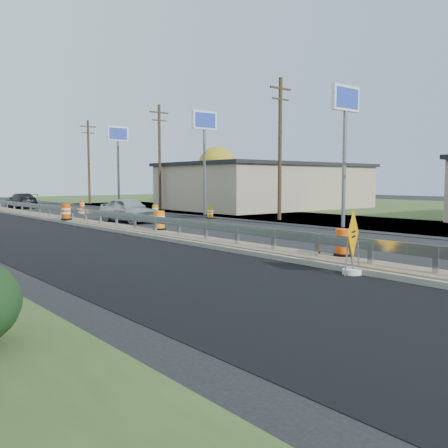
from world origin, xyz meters
TOP-DOWN VIEW (x-y plane):
  - ground at (0.00, 0.00)m, footprint 140.00×140.00m
  - grass_verge_far at (30.00, 10.00)m, footprint 40.00×120.00m
  - milled_overlay at (-4.40, 10.00)m, footprint 7.20×120.00m
  - median at (0.00, 8.00)m, footprint 1.60×55.00m
  - guardrail at (0.00, 9.00)m, footprint 0.10×46.15m
  - retail_building_near at (20.99, 20.00)m, footprint 18.50×12.50m
  - pylon_sign_south at (10.50, 3.00)m, footprint 2.20×0.30m
  - pylon_sign_mid at (10.50, 16.00)m, footprint 2.20×0.30m
  - pylon_sign_north at (10.50, 30.00)m, footprint 2.20×0.30m
  - utility_pole_smid at (11.50, 9.00)m, footprint 1.90×0.26m
  - utility_pole_nmid at (11.50, 24.00)m, footprint 1.90×0.26m
  - utility_pole_north at (11.50, 39.00)m, footprint 1.90×0.26m
  - tree_far_yellow at (26.00, 34.00)m, footprint 4.62×4.62m
  - caution_sign at (-0.90, -6.02)m, footprint 1.21×0.56m
  - barrel_median_near at (0.55, -4.58)m, footprint 0.59×0.59m
  - barrel_median_mid at (0.55, 6.50)m, footprint 0.63×0.63m
  - barrel_median_far at (-0.55, 15.63)m, footprint 0.67×0.67m
  - barrel_shoulder_near at (8.89, 13.24)m, footprint 0.53×0.53m
  - barrel_shoulder_mid at (7.36, 18.07)m, footprint 0.55×0.55m
  - barrel_shoulder_far at (7.00, 30.70)m, footprint 0.53×0.53m
  - car_silver at (2.94, 14.07)m, footprint 2.35×4.82m
  - car_dark_far at (2.90, 35.56)m, footprint 2.11×5.00m

SIDE VIEW (x-z plane):
  - ground at x=0.00m, z-range 0.00..0.00m
  - milled_overlay at x=-4.40m, z-range 0.00..0.01m
  - grass_verge_far at x=30.00m, z-range 0.00..0.03m
  - median at x=0.00m, z-range 0.00..0.23m
  - barrel_shoulder_far at x=7.00m, z-range -0.02..0.76m
  - barrel_shoulder_near at x=8.89m, z-range -0.02..0.77m
  - barrel_shoulder_mid at x=7.36m, z-range -0.02..0.79m
  - caution_sign at x=-0.90m, z-range -0.44..1.36m
  - barrel_median_near at x=0.55m, z-range 0.21..1.08m
  - barrel_median_mid at x=0.55m, z-range 0.21..1.14m
  - barrel_median_far at x=-0.55m, z-range 0.21..1.19m
  - car_dark_far at x=2.90m, z-range 0.00..1.44m
  - guardrail at x=0.00m, z-range 0.37..1.09m
  - car_silver at x=2.94m, z-range 0.00..1.58m
  - retail_building_near at x=20.99m, z-range 0.02..4.29m
  - tree_far_yellow at x=26.00m, z-range 1.11..7.97m
  - utility_pole_smid at x=11.50m, z-range 0.23..9.63m
  - utility_pole_nmid at x=11.50m, z-range 0.23..9.63m
  - utility_pole_north at x=11.50m, z-range 0.23..9.63m
  - pylon_sign_south at x=10.50m, z-range 2.53..10.43m
  - pylon_sign_mid at x=10.50m, z-range 2.53..10.43m
  - pylon_sign_north at x=10.50m, z-range 2.53..10.43m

